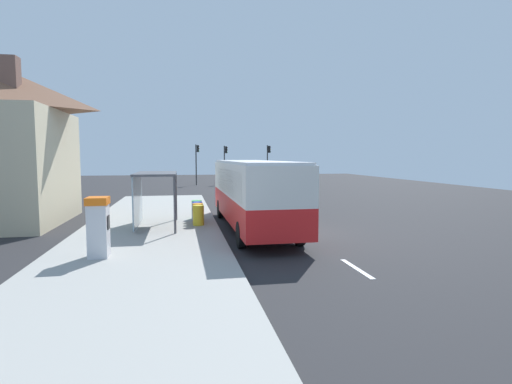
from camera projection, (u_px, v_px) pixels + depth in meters
The scene contains 22 objects.
ground_plane at pixel (246, 200), 31.88m from camera, with size 56.00×92.00×0.04m, color #262628.
sidewalk_platform at pixel (151, 228), 18.96m from camera, with size 6.20×30.00×0.18m, color #999993.
lane_stripe_seg_0 at pixel (357, 269), 12.33m from camera, with size 0.16×2.20×0.01m, color silver.
lane_stripe_seg_1 at pixel (307, 237), 17.23m from camera, with size 0.16×2.20×0.01m, color silver.
lane_stripe_seg_2 at pixel (279, 219), 22.12m from camera, with size 0.16×2.20×0.01m, color silver.
lane_stripe_seg_3 at pixel (261, 208), 27.02m from camera, with size 0.16×2.20×0.01m, color silver.
lane_stripe_seg_4 at pixel (249, 200), 31.92m from camera, with size 0.16×2.20×0.01m, color silver.
lane_stripe_seg_5 at pixel (240, 194), 36.82m from camera, with size 0.16×2.20×0.01m, color silver.
lane_stripe_seg_6 at pixel (233, 190), 41.72m from camera, with size 0.16×2.20×0.01m, color silver.
lane_stripe_seg_7 at pixel (228, 186), 46.62m from camera, with size 0.16×2.20×0.01m, color silver.
bus at pixel (253, 190), 18.82m from camera, with size 2.60×11.03×3.21m.
white_van at pixel (263, 180), 36.11m from camera, with size 2.12×5.24×2.30m.
sedan_near at pixel (238, 177), 52.93m from camera, with size 2.02×4.48×1.52m.
ticket_machine at pixel (98, 227), 12.98m from camera, with size 0.66×0.76×1.94m.
recycling_bin_yellow at pixel (198, 215), 19.07m from camera, with size 0.52×0.52×0.95m, color yellow.
recycling_bin_orange at pixel (198, 213), 19.76m from camera, with size 0.52×0.52×0.95m, color orange.
recycling_bin_blue at pixel (197, 211), 20.44m from camera, with size 0.52×0.52×0.95m, color blue.
recycling_bin_green at pixel (197, 210), 21.13m from camera, with size 0.52×0.52×0.95m, color green.
traffic_light_near_side at pixel (268, 158), 49.40m from camera, with size 0.49×0.28×4.80m.
traffic_light_far_side at pixel (197, 158), 48.63m from camera, with size 0.49×0.28×4.87m.
traffic_light_median at pixel (225, 159), 50.05m from camera, with size 0.49×0.28×4.75m.
bus_shelter at pixel (149, 185), 18.55m from camera, with size 1.80×4.00×2.50m.
Camera 1 is at (-4.96, -17.32, 3.40)m, focal length 28.42 mm.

